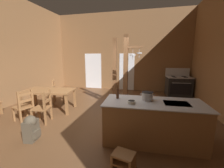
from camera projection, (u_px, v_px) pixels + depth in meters
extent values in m
cube|color=brown|center=(96.00, 120.00, 4.47)|extent=(8.11, 9.07, 0.10)
cube|color=brown|center=(121.00, 52.00, 8.06)|extent=(8.11, 0.14, 4.26)
cube|color=white|center=(93.00, 71.00, 8.59)|extent=(1.00, 0.01, 2.05)
cube|color=white|center=(127.00, 72.00, 8.12)|extent=(0.84, 0.01, 2.05)
cube|color=olive|center=(152.00, 122.00, 3.23)|extent=(2.14, 1.00, 0.90)
cube|color=#B7BABF|center=(154.00, 102.00, 3.14)|extent=(2.20, 1.06, 0.02)
cube|color=black|center=(177.00, 103.00, 3.05)|extent=(0.54, 0.42, 0.00)
cube|color=black|center=(150.00, 129.00, 3.72)|extent=(1.99, 0.13, 0.10)
cube|color=black|center=(178.00, 87.00, 6.96)|extent=(1.17, 0.86, 0.90)
cube|color=black|center=(181.00, 89.00, 6.60)|extent=(0.93, 0.09, 0.52)
cylinder|color=#B7BABF|center=(182.00, 83.00, 6.52)|extent=(0.82, 0.10, 0.02)
cube|color=#B7BABF|center=(179.00, 77.00, 6.88)|extent=(1.21, 0.90, 0.03)
cube|color=#B7BABF|center=(177.00, 72.00, 7.19)|extent=(1.14, 0.14, 0.40)
cylinder|color=black|center=(186.00, 77.00, 6.69)|extent=(0.22, 0.22, 0.01)
cylinder|color=black|center=(175.00, 77.00, 6.76)|extent=(0.22, 0.22, 0.01)
cylinder|color=black|center=(184.00, 76.00, 6.98)|extent=(0.22, 0.22, 0.01)
cylinder|color=black|center=(173.00, 76.00, 7.05)|extent=(0.22, 0.22, 0.01)
cylinder|color=black|center=(189.00, 81.00, 6.46)|extent=(0.05, 0.03, 0.04)
cylinder|color=black|center=(184.00, 81.00, 6.49)|extent=(0.05, 0.03, 0.04)
cylinder|color=black|center=(179.00, 80.00, 6.52)|extent=(0.05, 0.03, 0.04)
cylinder|color=black|center=(174.00, 80.00, 6.55)|extent=(0.05, 0.03, 0.04)
cube|color=brown|center=(126.00, 74.00, 4.92)|extent=(0.15, 0.15, 2.61)
cube|color=brown|center=(133.00, 47.00, 4.68)|extent=(0.62, 0.11, 0.06)
cylinder|color=#B7BABF|center=(133.00, 51.00, 4.71)|extent=(0.01, 0.01, 0.24)
cylinder|color=#B7BABF|center=(133.00, 55.00, 4.74)|extent=(0.21, 0.21, 0.04)
cylinder|color=#B7BABF|center=(133.00, 57.00, 4.75)|extent=(0.02, 0.02, 0.14)
cylinder|color=#B7BABF|center=(139.00, 50.00, 4.64)|extent=(0.01, 0.01, 0.18)
cylinder|color=#B7BABF|center=(139.00, 53.00, 4.66)|extent=(0.18, 0.18, 0.04)
cylinder|color=#B7BABF|center=(139.00, 56.00, 4.68)|extent=(0.02, 0.02, 0.14)
cube|color=brown|center=(115.00, 71.00, 5.83)|extent=(0.14, 0.14, 2.61)
cube|color=olive|center=(124.00, 154.00, 2.42)|extent=(0.42, 0.36, 0.04)
cube|color=olive|center=(115.00, 159.00, 2.52)|extent=(0.11, 0.28, 0.26)
cube|color=olive|center=(132.00, 165.00, 2.37)|extent=(0.11, 0.28, 0.26)
cube|color=olive|center=(124.00, 162.00, 2.45)|extent=(0.38, 0.35, 0.03)
cube|color=olive|center=(49.00, 91.00, 5.06)|extent=(1.81, 1.14, 0.06)
cube|color=olive|center=(35.00, 97.00, 5.58)|extent=(0.09, 0.09, 0.68)
cube|color=olive|center=(75.00, 98.00, 5.44)|extent=(0.09, 0.09, 0.68)
cube|color=olive|center=(21.00, 104.00, 4.82)|extent=(0.09, 0.09, 0.68)
cube|color=olive|center=(67.00, 105.00, 4.68)|extent=(0.09, 0.09, 0.68)
cube|color=olive|center=(23.00, 107.00, 4.25)|extent=(0.55, 0.55, 0.04)
cube|color=olive|center=(14.00, 115.00, 4.23)|extent=(0.06, 0.06, 0.41)
cube|color=olive|center=(27.00, 111.00, 4.55)|extent=(0.06, 0.06, 0.41)
cube|color=olive|center=(19.00, 109.00, 3.99)|extent=(0.06, 0.06, 0.95)
cube|color=olive|center=(33.00, 105.00, 4.31)|extent=(0.06, 0.06, 0.95)
cube|color=olive|center=(25.00, 94.00, 4.08)|extent=(0.15, 0.37, 0.07)
cube|color=olive|center=(26.00, 101.00, 4.12)|extent=(0.15, 0.37, 0.07)
cube|color=olive|center=(41.00, 108.00, 4.16)|extent=(0.52, 0.52, 0.04)
cube|color=olive|center=(32.00, 118.00, 4.02)|extent=(0.06, 0.06, 0.41)
cube|color=olive|center=(39.00, 113.00, 4.40)|extent=(0.06, 0.06, 0.41)
cube|color=olive|center=(45.00, 109.00, 3.96)|extent=(0.06, 0.06, 0.95)
cube|color=olive|center=(51.00, 104.00, 4.33)|extent=(0.06, 0.06, 0.95)
cube|color=olive|center=(47.00, 94.00, 4.08)|extent=(0.11, 0.38, 0.07)
cube|color=olive|center=(47.00, 101.00, 4.11)|extent=(0.11, 0.38, 0.07)
cube|color=olive|center=(59.00, 92.00, 6.03)|extent=(0.59, 0.59, 0.04)
cube|color=olive|center=(64.00, 96.00, 6.30)|extent=(0.07, 0.07, 0.41)
cube|color=olive|center=(64.00, 98.00, 5.93)|extent=(0.07, 0.07, 0.41)
cube|color=olive|center=(55.00, 90.00, 6.15)|extent=(0.07, 0.07, 0.95)
cube|color=olive|center=(53.00, 92.00, 5.79)|extent=(0.07, 0.07, 0.95)
cube|color=olive|center=(53.00, 83.00, 5.90)|extent=(0.21, 0.35, 0.07)
cube|color=olive|center=(54.00, 87.00, 5.94)|extent=(0.21, 0.35, 0.07)
cube|color=#4C4233|center=(31.00, 130.00, 3.28)|extent=(0.26, 0.35, 0.48)
cube|color=#4C4233|center=(37.00, 134.00, 3.28)|extent=(0.09, 0.23, 0.17)
cylinder|color=black|center=(29.00, 128.00, 3.39)|extent=(0.05, 0.05, 0.38)
cylinder|color=black|center=(23.00, 132.00, 3.20)|extent=(0.05, 0.05, 0.38)
sphere|color=#4C4233|center=(30.00, 121.00, 3.24)|extent=(0.31, 0.31, 0.27)
cylinder|color=#B7BABF|center=(147.00, 96.00, 3.25)|extent=(0.25, 0.25, 0.18)
cylinder|color=black|center=(148.00, 92.00, 3.23)|extent=(0.26, 0.26, 0.01)
cylinder|color=#B7BABF|center=(141.00, 94.00, 3.27)|extent=(0.05, 0.02, 0.02)
cylinder|color=#B7BABF|center=(154.00, 95.00, 3.21)|extent=(0.05, 0.02, 0.02)
cylinder|color=silver|center=(131.00, 102.00, 3.04)|extent=(0.17, 0.17, 0.06)
cylinder|color=black|center=(132.00, 101.00, 3.03)|extent=(0.14, 0.14, 0.00)
cylinder|color=#56331E|center=(118.00, 94.00, 3.39)|extent=(0.07, 0.07, 0.23)
cylinder|color=#56331E|center=(118.00, 87.00, 3.36)|extent=(0.03, 0.03, 0.08)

